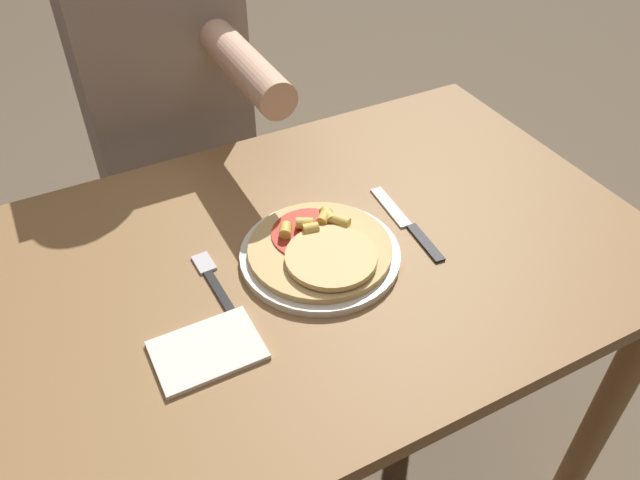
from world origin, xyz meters
name	(u,v)px	position (x,y,z in m)	size (l,w,h in m)	color
ground_plane	(304,477)	(0.00, 0.00, 0.00)	(8.00, 8.00, 0.00)	brown
dining_table	(298,304)	(0.00, 0.00, 0.62)	(1.20, 0.74, 0.73)	olive
plate	(320,255)	(0.03, -0.02, 0.74)	(0.26, 0.26, 0.01)	silver
pizza	(322,248)	(0.03, -0.02, 0.76)	(0.24, 0.24, 0.04)	tan
fork	(215,283)	(-0.14, 0.00, 0.73)	(0.03, 0.18, 0.00)	black
knife	(407,224)	(0.21, -0.02, 0.73)	(0.03, 0.22, 0.00)	black
napkin	(207,350)	(-0.20, -0.12, 0.73)	(0.15, 0.11, 0.01)	silver
person_diner	(169,113)	(-0.04, 0.57, 0.72)	(0.34, 0.52, 1.23)	#2D2D38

